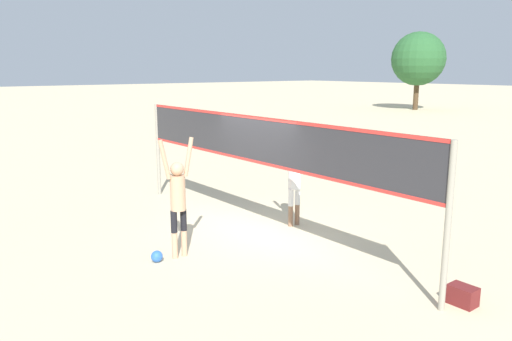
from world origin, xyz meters
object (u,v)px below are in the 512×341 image
tree_left_cluster (418,59)px  player_blocker (295,177)px  gear_bag (463,295)px  volleyball_net (256,147)px  player_spiker (178,195)px  volleyball (157,256)px

tree_left_cluster → player_blocker: bearing=-60.0°
gear_bag → volleyball_net: bearing=-174.9°
volleyball_net → player_spiker: 2.08m
volleyball_net → player_spiker: volleyball_net is taller
volleyball_net → player_blocker: volleyball_net is taller
player_blocker → tree_left_cluster: size_ratio=0.32×
player_blocker → tree_left_cluster: 34.88m
player_blocker → gear_bag: player_blocker is taller
volleyball_net → volleyball: bearing=-87.0°
player_spiker → volleyball_net: bearing=4.8°
tree_left_cluster → volleyball: bearing=-62.5°
player_spiker → volleyball: 1.18m
player_blocker → gear_bag: (4.43, -0.64, -0.96)m
volleyball_net → gear_bag: volleyball_net is taller
player_blocker → tree_left_cluster: bearing=-150.0°
gear_bag → tree_left_cluster: bearing=125.3°
player_spiker → tree_left_cluster: bearing=27.8°
volleyball_net → volleyball: (0.13, -2.41, -1.78)m
player_blocker → volleyball: player_blocker is taller
player_spiker → gear_bag: (4.32, 2.36, -1.05)m
player_blocker → player_spiker: bearing=1.9°
volleyball_net → gear_bag: 4.83m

